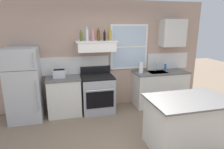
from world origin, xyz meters
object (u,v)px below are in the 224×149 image
(toaster, at_px, (59,74))
(stove_range, at_px, (98,93))
(kitchen_island, at_px, (188,123))
(refrigerator, at_px, (24,85))
(dish_soap_bottle, at_px, (165,67))
(bottle_champagne_gold_foil, at_px, (110,35))
(bottle_clear_tall, at_px, (87,35))
(bottle_rose_pink, at_px, (93,35))
(bottle_balsamic_dark, at_px, (105,36))
(bottle_amber_wine, at_px, (98,35))
(bottle_olive_oil_square, at_px, (81,36))
(paper_towel_roll, at_px, (141,68))

(toaster, height_order, stove_range, toaster)
(kitchen_island, bearing_deg, refrigerator, 148.02)
(stove_range, height_order, kitchen_island, stove_range)
(dish_soap_bottle, bearing_deg, bottle_champagne_gold_foil, 179.96)
(toaster, bearing_deg, bottle_clear_tall, -1.27)
(bottle_clear_tall, xyz_separation_m, bottle_rose_pink, (0.14, 0.02, -0.01))
(bottle_clear_tall, distance_m, bottle_balsamic_dark, 0.41)
(bottle_balsamic_dark, relative_size, bottle_champagne_gold_foil, 0.81)
(bottle_clear_tall, xyz_separation_m, kitchen_island, (1.47, -1.89, -1.42))
(bottle_clear_tall, distance_m, bottle_champagne_gold_foil, 0.57)
(refrigerator, bearing_deg, stove_range, 0.79)
(stove_range, xyz_separation_m, bottle_amber_wine, (0.07, 0.12, 1.40))
(dish_soap_bottle, bearing_deg, bottle_olive_oil_square, -178.23)
(bottle_amber_wine, bearing_deg, refrigerator, -175.15)
(bottle_clear_tall, height_order, bottle_rose_pink, bottle_clear_tall)
(bottle_olive_oil_square, height_order, bottle_clear_tall, bottle_clear_tall)
(refrigerator, distance_m, kitchen_island, 3.45)
(stove_range, height_order, bottle_clear_tall, bottle_clear_tall)
(bottle_champagne_gold_foil, bearing_deg, kitchen_island, -65.24)
(bottle_clear_tall, bearing_deg, bottle_rose_pink, 7.30)
(stove_range, xyz_separation_m, bottle_rose_pink, (-0.07, 0.06, 1.40))
(bottle_olive_oil_square, relative_size, bottle_champagne_gold_foil, 0.82)
(paper_towel_roll, bearing_deg, stove_range, -178.12)
(bottle_clear_tall, bearing_deg, bottle_champagne_gold_foil, 9.44)
(bottle_clear_tall, relative_size, bottle_balsamic_dark, 1.31)
(paper_towel_roll, bearing_deg, bottle_clear_tall, 179.68)
(toaster, relative_size, dish_soap_bottle, 1.65)
(bottle_balsamic_dark, bearing_deg, stove_range, -163.67)
(bottle_amber_wine, relative_size, dish_soap_bottle, 1.62)
(bottle_clear_tall, bearing_deg, paper_towel_roll, -0.32)
(dish_soap_bottle, bearing_deg, bottle_amber_wine, -179.53)
(bottle_olive_oil_square, xyz_separation_m, bottle_champagne_gold_foil, (0.70, 0.07, 0.02))
(paper_towel_roll, xyz_separation_m, kitchen_island, (0.12, -1.88, -0.59))
(bottle_rose_pink, xyz_separation_m, bottle_balsamic_dark, (0.27, -0.01, -0.02))
(stove_range, bearing_deg, bottle_amber_wine, 61.91)
(paper_towel_roll, bearing_deg, dish_soap_bottle, 7.69)
(stove_range, relative_size, paper_towel_roll, 4.04)
(bottle_balsamic_dark, bearing_deg, bottle_clear_tall, -178.21)
(toaster, relative_size, bottle_olive_oil_square, 1.18)
(bottle_balsamic_dark, bearing_deg, kitchen_island, -60.73)
(bottle_clear_tall, relative_size, paper_towel_roll, 1.19)
(bottle_clear_tall, height_order, bottle_balsamic_dark, bottle_clear_tall)
(refrigerator, height_order, bottle_amber_wine, bottle_amber_wine)
(bottle_clear_tall, xyz_separation_m, paper_towel_roll, (1.35, -0.01, -0.84))
(bottle_clear_tall, bearing_deg, bottle_olive_oil_square, 170.01)
(stove_range, relative_size, bottle_champagne_gold_foil, 3.57)
(bottle_rose_pink, bearing_deg, kitchen_island, -54.99)
(bottle_clear_tall, height_order, kitchen_island, bottle_clear_tall)
(bottle_rose_pink, height_order, paper_towel_roll, bottle_rose_pink)
(stove_range, bearing_deg, toaster, 176.14)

